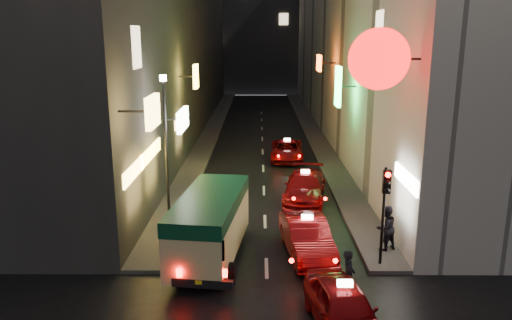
{
  "coord_description": "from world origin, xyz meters",
  "views": [
    {
      "loc": [
        -0.28,
        -7.57,
        7.96
      ],
      "look_at": [
        -0.39,
        13.0,
        2.79
      ],
      "focal_mm": 35.0,
      "sensor_mm": 36.0,
      "label": 1
    }
  ],
  "objects_px": {
    "traffic_light": "(385,196)",
    "minibus": "(210,219)",
    "taxi_near": "(344,305)",
    "lamp_post": "(166,138)",
    "pedestrian_crossing": "(349,272)"
  },
  "relations": [
    {
      "from": "traffic_light",
      "to": "minibus",
      "type": "bearing_deg",
      "value": 172.78
    },
    {
      "from": "minibus",
      "to": "traffic_light",
      "type": "bearing_deg",
      "value": -7.22
    },
    {
      "from": "taxi_near",
      "to": "lamp_post",
      "type": "relative_size",
      "value": 0.83
    },
    {
      "from": "pedestrian_crossing",
      "to": "taxi_near",
      "type": "bearing_deg",
      "value": 170.71
    },
    {
      "from": "minibus",
      "to": "pedestrian_crossing",
      "type": "xyz_separation_m",
      "value": [
        4.5,
        -2.85,
        -0.61
      ]
    },
    {
      "from": "minibus",
      "to": "lamp_post",
      "type": "height_order",
      "value": "lamp_post"
    },
    {
      "from": "traffic_light",
      "to": "lamp_post",
      "type": "relative_size",
      "value": 0.56
    },
    {
      "from": "traffic_light",
      "to": "lamp_post",
      "type": "height_order",
      "value": "lamp_post"
    },
    {
      "from": "taxi_near",
      "to": "pedestrian_crossing",
      "type": "height_order",
      "value": "pedestrian_crossing"
    },
    {
      "from": "taxi_near",
      "to": "traffic_light",
      "type": "height_order",
      "value": "traffic_light"
    },
    {
      "from": "taxi_near",
      "to": "lamp_post",
      "type": "height_order",
      "value": "lamp_post"
    },
    {
      "from": "minibus",
      "to": "pedestrian_crossing",
      "type": "distance_m",
      "value": 5.36
    },
    {
      "from": "minibus",
      "to": "traffic_light",
      "type": "distance_m",
      "value": 6.18
    },
    {
      "from": "traffic_light",
      "to": "pedestrian_crossing",
      "type": "bearing_deg",
      "value": -126.16
    },
    {
      "from": "pedestrian_crossing",
      "to": "traffic_light",
      "type": "bearing_deg",
      "value": -31.5
    }
  ]
}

